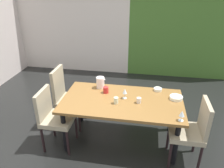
{
  "coord_description": "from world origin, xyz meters",
  "views": [
    {
      "loc": [
        0.65,
        -2.67,
        2.34
      ],
      "look_at": [
        0.13,
        0.33,
        0.85
      ],
      "focal_mm": 35.0,
      "sensor_mm": 36.0,
      "label": 1
    }
  ],
  "objects_px": {
    "wine_glass_west": "(182,114)",
    "chair_left_near": "(53,115)",
    "chair_right_near": "(193,129)",
    "pitcher_near_window": "(100,82)",
    "cup_near_shelf": "(106,90)",
    "chair_left_far": "(66,95)",
    "wine_glass_corner": "(125,92)",
    "serving_bowl_rear": "(176,98)",
    "cup_east": "(139,100)",
    "serving_bowl_center": "(158,89)",
    "dining_table": "(122,105)",
    "cup_north": "(116,100)"
  },
  "relations": [
    {
      "from": "chair_right_near",
      "to": "pitcher_near_window",
      "type": "distance_m",
      "value": 1.53
    },
    {
      "from": "chair_right_near",
      "to": "wine_glass_corner",
      "type": "xyz_separation_m",
      "value": [
        -0.95,
        0.33,
        0.3
      ]
    },
    {
      "from": "wine_glass_west",
      "to": "cup_near_shelf",
      "type": "bearing_deg",
      "value": 152.32
    },
    {
      "from": "chair_left_far",
      "to": "pitcher_near_window",
      "type": "relative_size",
      "value": 5.63
    },
    {
      "from": "wine_glass_corner",
      "to": "dining_table",
      "type": "bearing_deg",
      "value": -117.72
    },
    {
      "from": "chair_left_near",
      "to": "cup_east",
      "type": "relative_size",
      "value": 11.72
    },
    {
      "from": "chair_right_near",
      "to": "cup_near_shelf",
      "type": "height_order",
      "value": "chair_right_near"
    },
    {
      "from": "cup_near_shelf",
      "to": "serving_bowl_rear",
      "type": "bearing_deg",
      "value": -1.0
    },
    {
      "from": "dining_table",
      "to": "chair_left_near",
      "type": "distance_m",
      "value": 1.02
    },
    {
      "from": "wine_glass_west",
      "to": "serving_bowl_center",
      "type": "relative_size",
      "value": 1.11
    },
    {
      "from": "chair_left_far",
      "to": "cup_north",
      "type": "relative_size",
      "value": 10.86
    },
    {
      "from": "dining_table",
      "to": "serving_bowl_rear",
      "type": "relative_size",
      "value": 9.31
    },
    {
      "from": "wine_glass_corner",
      "to": "pitcher_near_window",
      "type": "relative_size",
      "value": 0.85
    },
    {
      "from": "cup_east",
      "to": "wine_glass_corner",
      "type": "bearing_deg",
      "value": 156.24
    },
    {
      "from": "cup_near_shelf",
      "to": "chair_left_far",
      "type": "bearing_deg",
      "value": 172.18
    },
    {
      "from": "wine_glass_west",
      "to": "chair_left_near",
      "type": "bearing_deg",
      "value": 176.63
    },
    {
      "from": "chair_left_far",
      "to": "cup_near_shelf",
      "type": "xyz_separation_m",
      "value": [
        0.71,
        -0.1,
        0.21
      ]
    },
    {
      "from": "serving_bowl_rear",
      "to": "dining_table",
      "type": "bearing_deg",
      "value": -168.3
    },
    {
      "from": "chair_left_far",
      "to": "chair_left_near",
      "type": "bearing_deg",
      "value": 1.01
    },
    {
      "from": "chair_left_far",
      "to": "wine_glass_west",
      "type": "bearing_deg",
      "value": 69.67
    },
    {
      "from": "cup_east",
      "to": "chair_left_near",
      "type": "bearing_deg",
      "value": -168.84
    },
    {
      "from": "chair_left_far",
      "to": "cup_north",
      "type": "distance_m",
      "value": 1.01
    },
    {
      "from": "serving_bowl_rear",
      "to": "serving_bowl_center",
      "type": "height_order",
      "value": "serving_bowl_rear"
    },
    {
      "from": "dining_table",
      "to": "serving_bowl_center",
      "type": "height_order",
      "value": "serving_bowl_center"
    },
    {
      "from": "cup_north",
      "to": "chair_left_far",
      "type": "bearing_deg",
      "value": 157.0
    },
    {
      "from": "chair_left_far",
      "to": "cup_east",
      "type": "distance_m",
      "value": 1.28
    },
    {
      "from": "serving_bowl_rear",
      "to": "cup_east",
      "type": "distance_m",
      "value": 0.57
    },
    {
      "from": "chair_left_far",
      "to": "wine_glass_corner",
      "type": "height_order",
      "value": "chair_left_far"
    },
    {
      "from": "dining_table",
      "to": "cup_north",
      "type": "bearing_deg",
      "value": -124.08
    },
    {
      "from": "chair_left_near",
      "to": "dining_table",
      "type": "bearing_deg",
      "value": 105.85
    },
    {
      "from": "chair_left_near",
      "to": "pitcher_near_window",
      "type": "bearing_deg",
      "value": 136.64
    },
    {
      "from": "chair_left_near",
      "to": "cup_near_shelf",
      "type": "distance_m",
      "value": 0.87
    },
    {
      "from": "wine_glass_west",
      "to": "cup_north",
      "type": "relative_size",
      "value": 1.49
    },
    {
      "from": "serving_bowl_center",
      "to": "pitcher_near_window",
      "type": "xyz_separation_m",
      "value": [
        -0.91,
        -0.05,
        0.07
      ]
    },
    {
      "from": "cup_east",
      "to": "cup_north",
      "type": "distance_m",
      "value": 0.33
    },
    {
      "from": "chair_right_near",
      "to": "wine_glass_west",
      "type": "bearing_deg",
      "value": 119.17
    },
    {
      "from": "cup_near_shelf",
      "to": "cup_north",
      "type": "distance_m",
      "value": 0.35
    },
    {
      "from": "serving_bowl_center",
      "to": "chair_left_far",
      "type": "bearing_deg",
      "value": -175.79
    },
    {
      "from": "pitcher_near_window",
      "to": "dining_table",
      "type": "bearing_deg",
      "value": -40.28
    },
    {
      "from": "dining_table",
      "to": "wine_glass_west",
      "type": "distance_m",
      "value": 0.9
    },
    {
      "from": "serving_bowl_rear",
      "to": "pitcher_near_window",
      "type": "height_order",
      "value": "pitcher_near_window"
    },
    {
      "from": "chair_right_near",
      "to": "cup_east",
      "type": "xyz_separation_m",
      "value": [
        -0.73,
        0.24,
        0.22
      ]
    },
    {
      "from": "wine_glass_corner",
      "to": "serving_bowl_rear",
      "type": "height_order",
      "value": "wine_glass_corner"
    },
    {
      "from": "cup_east",
      "to": "pitcher_near_window",
      "type": "xyz_separation_m",
      "value": [
        -0.64,
        0.37,
        0.05
      ]
    },
    {
      "from": "wine_glass_corner",
      "to": "pitcher_near_window",
      "type": "height_order",
      "value": "pitcher_near_window"
    },
    {
      "from": "serving_bowl_center",
      "to": "cup_north",
      "type": "relative_size",
      "value": 1.34
    },
    {
      "from": "chair_left_near",
      "to": "pitcher_near_window",
      "type": "relative_size",
      "value": 5.07
    },
    {
      "from": "chair_right_near",
      "to": "wine_glass_corner",
      "type": "relative_size",
      "value": 6.11
    },
    {
      "from": "cup_east",
      "to": "pitcher_near_window",
      "type": "relative_size",
      "value": 0.43
    },
    {
      "from": "cup_near_shelf",
      "to": "cup_east",
      "type": "relative_size",
      "value": 1.24
    }
  ]
}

